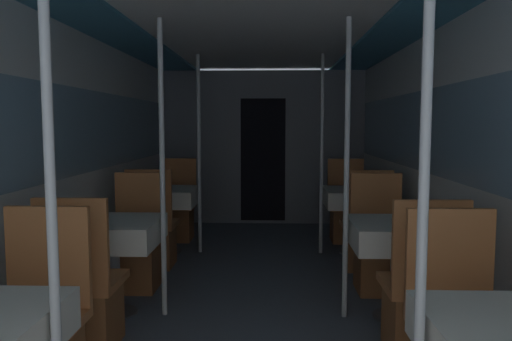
% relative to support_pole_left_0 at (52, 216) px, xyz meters
% --- Properties ---
extents(wall_left, '(0.05, 8.37, 2.19)m').
position_rel_support_pole_left_0_xyz_m(wall_left, '(-0.79, 2.11, 0.04)').
color(wall_left, silver).
rests_on(wall_left, ground_plane).
extents(wall_right, '(0.05, 8.37, 2.19)m').
position_rel_support_pole_left_0_xyz_m(wall_right, '(2.15, 2.11, 0.04)').
color(wall_right, silver).
rests_on(wall_right, ground_plane).
extents(ceiling_panel, '(2.94, 8.37, 0.07)m').
position_rel_support_pole_left_0_xyz_m(ceiling_panel, '(0.68, 2.11, 1.14)').
color(ceiling_panel, white).
rests_on(ceiling_panel, wall_left).
extents(bulkhead_far, '(2.88, 0.09, 2.19)m').
position_rel_support_pole_left_0_xyz_m(bulkhead_far, '(0.68, 5.39, -0.00)').
color(bulkhead_far, slate).
rests_on(bulkhead_far, ground_plane).
extents(support_pole_left_0, '(0.04, 0.04, 2.19)m').
position_rel_support_pole_left_0_xyz_m(support_pole_left_0, '(0.00, 0.00, 0.00)').
color(support_pole_left_0, silver).
rests_on(support_pole_left_0, ground_plane).
extents(dining_table_left_1, '(0.68, 0.68, 0.72)m').
position_rel_support_pole_left_0_xyz_m(dining_table_left_1, '(-0.38, 1.85, -0.49)').
color(dining_table_left_1, '#4C4C51').
rests_on(dining_table_left_1, ground_plane).
extents(chair_left_near_1, '(0.45, 0.45, 1.00)m').
position_rel_support_pole_left_0_xyz_m(chair_left_near_1, '(-0.38, 1.25, -0.80)').
color(chair_left_near_1, '#9C5B31').
rests_on(chair_left_near_1, ground_plane).
extents(chair_left_far_1, '(0.45, 0.45, 1.00)m').
position_rel_support_pole_left_0_xyz_m(chair_left_far_1, '(-0.38, 2.45, -0.80)').
color(chair_left_far_1, '#9C5B31').
rests_on(chair_left_far_1, ground_plane).
extents(support_pole_left_1, '(0.04, 0.04, 2.19)m').
position_rel_support_pole_left_0_xyz_m(support_pole_left_1, '(0.00, 1.85, 0.00)').
color(support_pole_left_1, silver).
rests_on(support_pole_left_1, ground_plane).
extents(dining_table_left_2, '(0.68, 0.68, 0.72)m').
position_rel_support_pole_left_0_xyz_m(dining_table_left_2, '(-0.38, 3.69, -0.49)').
color(dining_table_left_2, '#4C4C51').
rests_on(dining_table_left_2, ground_plane).
extents(chair_left_near_2, '(0.45, 0.45, 1.00)m').
position_rel_support_pole_left_0_xyz_m(chair_left_near_2, '(-0.38, 3.10, -0.80)').
color(chair_left_near_2, '#9C5B31').
rests_on(chair_left_near_2, ground_plane).
extents(chair_left_far_2, '(0.45, 0.45, 1.00)m').
position_rel_support_pole_left_0_xyz_m(chair_left_far_2, '(-0.38, 4.29, -0.80)').
color(chair_left_far_2, '#9C5B31').
rests_on(chair_left_far_2, ground_plane).
extents(support_pole_left_2, '(0.04, 0.04, 2.19)m').
position_rel_support_pole_left_0_xyz_m(support_pole_left_2, '(0.00, 3.69, 0.00)').
color(support_pole_left_2, silver).
rests_on(support_pole_left_2, ground_plane).
extents(support_pole_right_0, '(0.04, 0.04, 2.19)m').
position_rel_support_pole_left_0_xyz_m(support_pole_right_0, '(1.35, 0.00, 0.00)').
color(support_pole_right_0, silver).
rests_on(support_pole_right_0, ground_plane).
extents(dining_table_right_1, '(0.68, 0.68, 0.72)m').
position_rel_support_pole_left_0_xyz_m(dining_table_right_1, '(1.73, 1.85, -0.49)').
color(dining_table_right_1, '#4C4C51').
rests_on(dining_table_right_1, ground_plane).
extents(chair_right_near_1, '(0.45, 0.45, 1.00)m').
position_rel_support_pole_left_0_xyz_m(chair_right_near_1, '(1.73, 1.25, -0.80)').
color(chair_right_near_1, '#9C5B31').
rests_on(chair_right_near_1, ground_plane).
extents(chair_right_far_1, '(0.45, 0.45, 1.00)m').
position_rel_support_pole_left_0_xyz_m(chair_right_far_1, '(1.73, 2.45, -0.80)').
color(chair_right_far_1, '#9C5B31').
rests_on(chair_right_far_1, ground_plane).
extents(support_pole_right_1, '(0.04, 0.04, 2.19)m').
position_rel_support_pole_left_0_xyz_m(support_pole_right_1, '(1.35, 1.85, 0.00)').
color(support_pole_right_1, silver).
rests_on(support_pole_right_1, ground_plane).
extents(dining_table_right_2, '(0.68, 0.68, 0.72)m').
position_rel_support_pole_left_0_xyz_m(dining_table_right_2, '(1.73, 3.69, -0.49)').
color(dining_table_right_2, '#4C4C51').
rests_on(dining_table_right_2, ground_plane).
extents(chair_right_near_2, '(0.45, 0.45, 1.00)m').
position_rel_support_pole_left_0_xyz_m(chair_right_near_2, '(1.73, 3.10, -0.80)').
color(chair_right_near_2, '#9C5B31').
rests_on(chair_right_near_2, ground_plane).
extents(chair_right_far_2, '(0.45, 0.45, 1.00)m').
position_rel_support_pole_left_0_xyz_m(chair_right_far_2, '(1.73, 4.29, -0.80)').
color(chair_right_far_2, '#9C5B31').
rests_on(chair_right_far_2, ground_plane).
extents(support_pole_right_2, '(0.04, 0.04, 2.19)m').
position_rel_support_pole_left_0_xyz_m(support_pole_right_2, '(1.35, 3.69, 0.00)').
color(support_pole_right_2, silver).
rests_on(support_pole_right_2, ground_plane).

